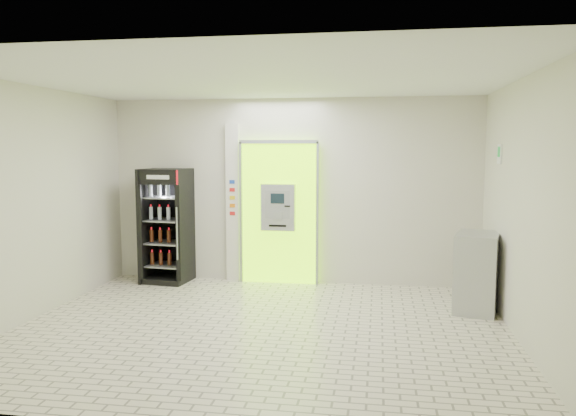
# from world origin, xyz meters

# --- Properties ---
(ground) EXTENTS (6.00, 6.00, 0.00)m
(ground) POSITION_xyz_m (0.00, 0.00, 0.00)
(ground) COLOR beige
(ground) RESTS_ON ground
(room_shell) EXTENTS (6.00, 6.00, 6.00)m
(room_shell) POSITION_xyz_m (0.00, 0.00, 1.84)
(room_shell) COLOR beige
(room_shell) RESTS_ON ground
(atm_assembly) EXTENTS (1.30, 0.24, 2.33)m
(atm_assembly) POSITION_xyz_m (-0.20, 2.41, 1.17)
(atm_assembly) COLOR #8CF100
(atm_assembly) RESTS_ON ground
(pillar) EXTENTS (0.22, 0.11, 2.60)m
(pillar) POSITION_xyz_m (-0.98, 2.45, 1.30)
(pillar) COLOR silver
(pillar) RESTS_ON ground
(beverage_cooler) EXTENTS (0.76, 0.71, 1.87)m
(beverage_cooler) POSITION_xyz_m (-2.04, 2.19, 0.90)
(beverage_cooler) COLOR black
(beverage_cooler) RESTS_ON ground
(steel_cabinet) EXTENTS (0.73, 0.91, 1.06)m
(steel_cabinet) POSITION_xyz_m (2.72, 1.24, 0.53)
(steel_cabinet) COLOR #A4A6AB
(steel_cabinet) RESTS_ON ground
(exit_sign) EXTENTS (0.02, 0.22, 0.26)m
(exit_sign) POSITION_xyz_m (2.99, 1.40, 2.12)
(exit_sign) COLOR white
(exit_sign) RESTS_ON room_shell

